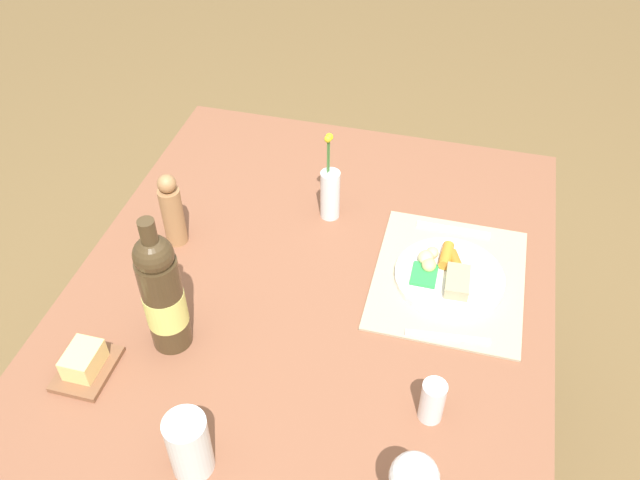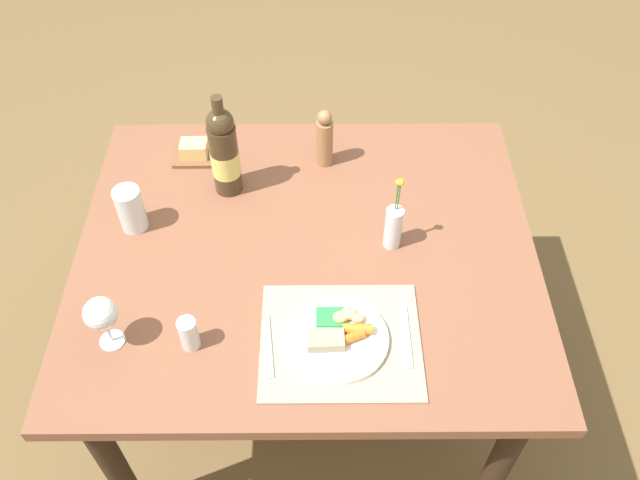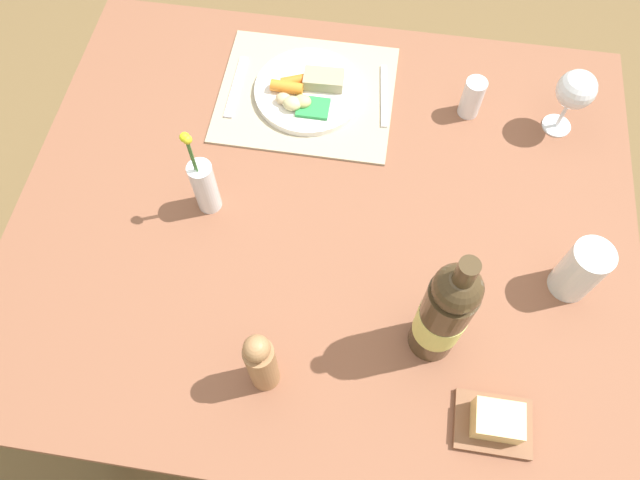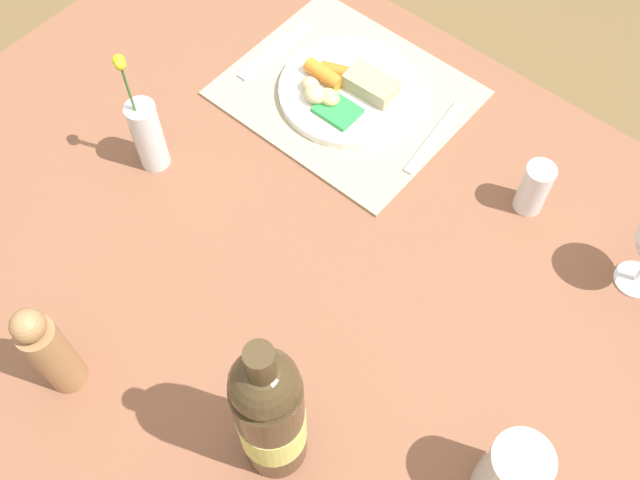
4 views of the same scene
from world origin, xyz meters
TOP-DOWN VIEW (x-y plane):
  - ground_plane at (0.00, 0.00)m, footprint 8.00×8.00m
  - dining_table at (0.00, 0.00)m, footprint 1.25×1.05m
  - placemat at (0.09, -0.29)m, footprint 0.39×0.33m
  - dinner_plate at (0.08, -0.29)m, footprint 0.24×0.24m
  - fork at (-0.09, -0.31)m, footprint 0.03×0.18m
  - knife at (0.24, -0.29)m, footprint 0.02×0.18m
  - water_tumbler at (-0.48, 0.09)m, footprint 0.07×0.07m
  - butter_dish at (-0.34, 0.37)m, footprint 0.13×0.10m
  - pepper_mill at (0.05, 0.35)m, footprint 0.05×0.05m
  - flower_vase at (0.23, 0.02)m, footprint 0.05×0.05m
  - wine_glass at (-0.47, -0.29)m, footprint 0.08×0.08m
  - wine_bottle at (-0.23, 0.24)m, footprint 0.08×0.08m
  - salt_shaker at (-0.27, -0.30)m, footprint 0.05×0.05m

SIDE VIEW (x-z plane):
  - ground_plane at x=0.00m, z-range 0.00..0.00m
  - dining_table at x=0.00m, z-range 0.28..1.05m
  - placemat at x=0.09m, z-range 0.77..0.77m
  - fork at x=-0.09m, z-range 0.77..0.78m
  - knife at x=0.24m, z-range 0.77..0.78m
  - dinner_plate at x=0.08m, z-range 0.77..0.81m
  - butter_dish at x=-0.34m, z-range 0.76..0.82m
  - salt_shaker at x=-0.27m, z-range 0.77..0.86m
  - water_tumbler at x=-0.48m, z-range 0.76..0.89m
  - flower_vase at x=0.23m, z-range 0.72..0.96m
  - pepper_mill at x=0.05m, z-range 0.76..0.96m
  - wine_glass at x=-0.47m, z-range 0.80..0.96m
  - wine_bottle at x=-0.23m, z-range 0.74..1.07m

